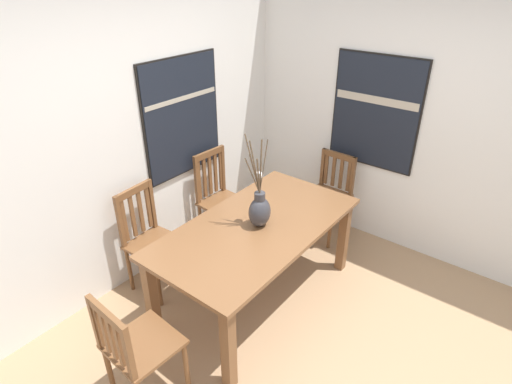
{
  "coord_description": "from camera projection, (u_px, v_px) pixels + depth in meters",
  "views": [
    {
      "loc": [
        -1.96,
        -1.02,
        2.62
      ],
      "look_at": [
        0.31,
        0.75,
        1.03
      ],
      "focal_mm": 29.15,
      "sensor_mm": 36.0,
      "label": 1
    }
  ],
  "objects": [
    {
      "name": "centerpiece_vase",
      "position": [
        260.0,
        209.0,
        3.28
      ],
      "size": [
        0.2,
        0.2,
        0.77
      ],
      "color": "#333338",
      "rests_on": "dining_table"
    },
    {
      "name": "chair_0",
      "position": [
        150.0,
        238.0,
        3.63
      ],
      "size": [
        0.45,
        0.45,
        0.97
      ],
      "color": "brown",
      "rests_on": "ground_plane"
    },
    {
      "name": "dining_table",
      "position": [
        257.0,
        236.0,
        3.41
      ],
      "size": [
        1.8,
        0.95,
        0.76
      ],
      "color": "brown",
      "rests_on": "ground_plane"
    },
    {
      "name": "ground_plane",
      "position": [
        309.0,
        356.0,
        3.17
      ],
      "size": [
        6.4,
        6.4,
        0.03
      ],
      "primitive_type": "cube",
      "color": "#A37F5B"
    },
    {
      "name": "painting_on_side_wall",
      "position": [
        375.0,
        112.0,
        3.99
      ],
      "size": [
        0.05,
        0.87,
        1.1
      ],
      "color": "black"
    },
    {
      "name": "chair_1",
      "position": [
        135.0,
        347.0,
        2.62
      ],
      "size": [
        0.44,
        0.44,
        0.9
      ],
      "color": "brown",
      "rests_on": "ground_plane"
    },
    {
      "name": "painting_on_back_wall",
      "position": [
        182.0,
        117.0,
        3.83
      ],
      "size": [
        0.9,
        0.05,
        1.1
      ],
      "color": "black"
    },
    {
      "name": "wall_side",
      "position": [
        425.0,
        121.0,
        3.79
      ],
      "size": [
        0.12,
        6.4,
        2.7
      ],
      "primitive_type": "cube",
      "color": "silver",
      "rests_on": "ground_plane"
    },
    {
      "name": "chair_2",
      "position": [
        329.0,
        193.0,
        4.38
      ],
      "size": [
        0.44,
        0.44,
        0.9
      ],
      "color": "brown",
      "rests_on": "ground_plane"
    },
    {
      "name": "wall_back",
      "position": [
        131.0,
        134.0,
        3.51
      ],
      "size": [
        6.4,
        0.12,
        2.7
      ],
      "primitive_type": "cube",
      "color": "silver",
      "rests_on": "ground_plane"
    },
    {
      "name": "chair_3",
      "position": [
        220.0,
        197.0,
        4.25
      ],
      "size": [
        0.44,
        0.44,
        0.99
      ],
      "color": "brown",
      "rests_on": "ground_plane"
    }
  ]
}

